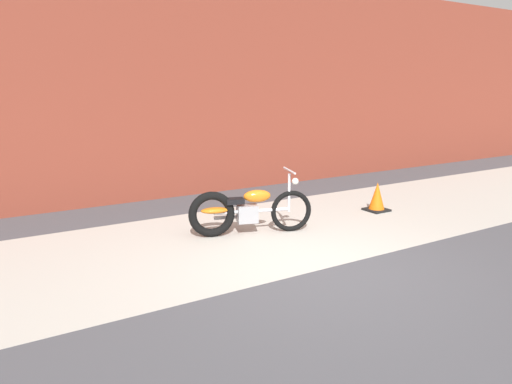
# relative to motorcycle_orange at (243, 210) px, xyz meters

# --- Properties ---
(ground_plane) EXTENTS (80.00, 80.00, 0.00)m
(ground_plane) POSITION_rel_motorcycle_orange_xyz_m (0.14, -1.85, -0.40)
(ground_plane) COLOR #47474C
(sidewalk_slab) EXTENTS (36.00, 3.50, 0.01)m
(sidewalk_slab) POSITION_rel_motorcycle_orange_xyz_m (0.14, -0.10, -0.40)
(sidewalk_slab) COLOR #B2ADA3
(sidewalk_slab) RESTS_ON ground
(brick_building_wall) EXTENTS (36.00, 0.50, 4.71)m
(brick_building_wall) POSITION_rel_motorcycle_orange_xyz_m (0.14, 3.35, 1.96)
(brick_building_wall) COLOR brown
(brick_building_wall) RESTS_ON ground
(motorcycle_orange) EXTENTS (1.94, 0.85, 1.03)m
(motorcycle_orange) POSITION_rel_motorcycle_orange_xyz_m (0.00, 0.00, 0.00)
(motorcycle_orange) COLOR black
(motorcycle_orange) RESTS_ON ground
(traffic_cone) EXTENTS (0.40, 0.40, 0.55)m
(traffic_cone) POSITION_rel_motorcycle_orange_xyz_m (2.93, -0.03, -0.15)
(traffic_cone) COLOR orange
(traffic_cone) RESTS_ON ground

